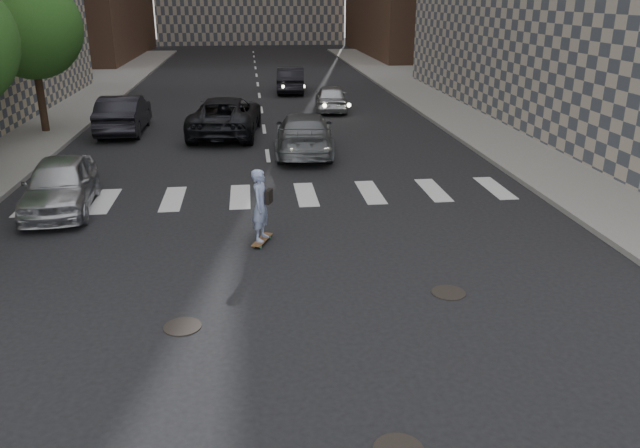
{
  "coord_description": "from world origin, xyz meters",
  "views": [
    {
      "loc": [
        -0.61,
        -9.13,
        5.77
      ],
      "look_at": [
        0.74,
        2.87,
        1.3
      ],
      "focal_mm": 35.0,
      "sensor_mm": 36.0,
      "label": 1
    }
  ],
  "objects_px": {
    "tree_c": "(32,23)",
    "traffic_car_d": "(331,98)",
    "skateboarder": "(261,205)",
    "traffic_car_a": "(124,114)",
    "traffic_car_c": "(226,116)",
    "silver_sedan": "(60,184)",
    "traffic_car_e": "(291,80)",
    "traffic_car_b": "(304,133)"
  },
  "relations": [
    {
      "from": "traffic_car_c",
      "to": "traffic_car_d",
      "type": "height_order",
      "value": "traffic_car_c"
    },
    {
      "from": "traffic_car_d",
      "to": "traffic_car_b",
      "type": "bearing_deg",
      "value": 81.84
    },
    {
      "from": "traffic_car_a",
      "to": "skateboarder",
      "type": "bearing_deg",
      "value": 111.83
    },
    {
      "from": "silver_sedan",
      "to": "traffic_car_a",
      "type": "height_order",
      "value": "traffic_car_a"
    },
    {
      "from": "skateboarder",
      "to": "traffic_car_a",
      "type": "xyz_separation_m",
      "value": [
        -5.69,
        13.75,
        -0.16
      ]
    },
    {
      "from": "traffic_car_a",
      "to": "traffic_car_b",
      "type": "xyz_separation_m",
      "value": [
        7.54,
        -4.67,
        -0.05
      ]
    },
    {
      "from": "skateboarder",
      "to": "silver_sedan",
      "type": "distance_m",
      "value": 6.42
    },
    {
      "from": "tree_c",
      "to": "traffic_car_d",
      "type": "relative_size",
      "value": 1.63
    },
    {
      "from": "tree_c",
      "to": "traffic_car_e",
      "type": "xyz_separation_m",
      "value": [
        11.44,
        10.95,
        -3.88
      ]
    },
    {
      "from": "traffic_car_e",
      "to": "silver_sedan",
      "type": "bearing_deg",
      "value": 74.27
    },
    {
      "from": "skateboarder",
      "to": "traffic_car_e",
      "type": "relative_size",
      "value": 0.4
    },
    {
      "from": "traffic_car_b",
      "to": "traffic_car_e",
      "type": "height_order",
      "value": "traffic_car_b"
    },
    {
      "from": "tree_c",
      "to": "traffic_car_e",
      "type": "relative_size",
      "value": 1.43
    },
    {
      "from": "tree_c",
      "to": "traffic_car_a",
      "type": "height_order",
      "value": "tree_c"
    },
    {
      "from": "traffic_car_a",
      "to": "traffic_car_d",
      "type": "height_order",
      "value": "traffic_car_a"
    },
    {
      "from": "skateboarder",
      "to": "traffic_car_e",
      "type": "bearing_deg",
      "value": 106.32
    },
    {
      "from": "traffic_car_c",
      "to": "traffic_car_e",
      "type": "distance_m",
      "value": 12.62
    },
    {
      "from": "traffic_car_a",
      "to": "traffic_car_e",
      "type": "distance_m",
      "value": 13.79
    },
    {
      "from": "tree_c",
      "to": "silver_sedan",
      "type": "height_order",
      "value": "tree_c"
    },
    {
      "from": "traffic_car_a",
      "to": "traffic_car_d",
      "type": "relative_size",
      "value": 1.23
    },
    {
      "from": "traffic_car_a",
      "to": "traffic_car_c",
      "type": "bearing_deg",
      "value": 167.62
    },
    {
      "from": "traffic_car_a",
      "to": "traffic_car_e",
      "type": "xyz_separation_m",
      "value": [
        8.1,
        11.16,
        -0.06
      ]
    },
    {
      "from": "skateboarder",
      "to": "traffic_car_b",
      "type": "bearing_deg",
      "value": 100.36
    },
    {
      "from": "traffic_car_a",
      "to": "traffic_car_c",
      "type": "relative_size",
      "value": 0.84
    },
    {
      "from": "skateboarder",
      "to": "traffic_car_d",
      "type": "relative_size",
      "value": 0.46
    },
    {
      "from": "skateboarder",
      "to": "traffic_car_b",
      "type": "relative_size",
      "value": 0.35
    },
    {
      "from": "tree_c",
      "to": "skateboarder",
      "type": "relative_size",
      "value": 3.53
    },
    {
      "from": "traffic_car_a",
      "to": "traffic_car_b",
      "type": "relative_size",
      "value": 0.94
    },
    {
      "from": "skateboarder",
      "to": "traffic_car_d",
      "type": "distance_m",
      "value": 18.58
    },
    {
      "from": "traffic_car_a",
      "to": "traffic_car_c",
      "type": "distance_m",
      "value": 4.56
    },
    {
      "from": "tree_c",
      "to": "traffic_car_c",
      "type": "distance_m",
      "value": 8.76
    },
    {
      "from": "skateboarder",
      "to": "traffic_car_c",
      "type": "bearing_deg",
      "value": 117.32
    },
    {
      "from": "traffic_car_b",
      "to": "traffic_car_d",
      "type": "height_order",
      "value": "traffic_car_b"
    },
    {
      "from": "tree_c",
      "to": "traffic_car_a",
      "type": "xyz_separation_m",
      "value": [
        3.34,
        -0.21,
        -3.83
      ]
    },
    {
      "from": "silver_sedan",
      "to": "traffic_car_b",
      "type": "distance_m",
      "value": 9.46
    },
    {
      "from": "tree_c",
      "to": "traffic_car_b",
      "type": "distance_m",
      "value": 12.54
    },
    {
      "from": "silver_sedan",
      "to": "traffic_car_a",
      "type": "xyz_separation_m",
      "value": [
        -0.12,
        10.56,
        0.08
      ]
    },
    {
      "from": "silver_sedan",
      "to": "traffic_car_e",
      "type": "distance_m",
      "value": 23.14
    },
    {
      "from": "silver_sedan",
      "to": "traffic_car_b",
      "type": "height_order",
      "value": "traffic_car_b"
    },
    {
      "from": "tree_c",
      "to": "traffic_car_b",
      "type": "bearing_deg",
      "value": -24.19
    },
    {
      "from": "tree_c",
      "to": "traffic_car_d",
      "type": "bearing_deg",
      "value": 17.7
    },
    {
      "from": "traffic_car_a",
      "to": "silver_sedan",
      "type": "bearing_deg",
      "value": 90.03
    }
  ]
}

